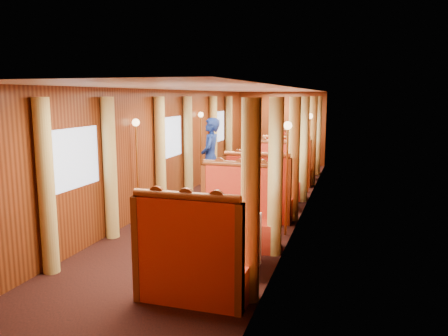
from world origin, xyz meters
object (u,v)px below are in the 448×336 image
at_px(table_far, 292,165).
at_px(banquette_far_aft, 297,159).
at_px(table_mid, 268,190).
at_px(table_near, 219,243).
at_px(rose_vase_mid, 267,165).
at_px(steward, 211,158).
at_px(banquette_mid_fwd, 258,199).
at_px(banquette_near_fwd, 192,266).
at_px(banquette_near_aft, 238,219).
at_px(tea_tray, 209,215).
at_px(fruit_plate, 236,218).
at_px(rose_vase_far, 292,146).
at_px(banquette_mid_aft, 277,179).
at_px(teapot_right, 215,214).
at_px(banquette_far_fwd, 286,169).
at_px(teapot_left, 204,213).
at_px(teapot_back, 212,210).
at_px(passenger, 275,168).

relative_size(table_far, banquette_far_aft, 0.78).
bearing_deg(table_mid, table_far, 90.00).
xyz_separation_m(table_near, rose_vase_mid, (-0.04, 3.50, 0.55)).
bearing_deg(steward, banquette_mid_fwd, 32.45).
height_order(banquette_near_fwd, banquette_mid_fwd, same).
xyz_separation_m(banquette_near_aft, steward, (-1.51, 3.11, 0.51)).
relative_size(tea_tray, fruit_plate, 1.45).
bearing_deg(banquette_mid_fwd, rose_vase_far, 90.27).
bearing_deg(banquette_far_aft, banquette_mid_aft, -90.00).
distance_m(table_mid, teapot_right, 3.66).
relative_size(table_mid, fruit_plate, 4.49).
relative_size(banquette_mid_aft, rose_vase_far, 3.72).
height_order(rose_vase_far, steward, steward).
distance_m(table_near, steward, 4.43).
height_order(table_near, rose_vase_far, rose_vase_far).
xyz_separation_m(banquette_near_aft, banquette_far_fwd, (0.00, 4.97, 0.00)).
height_order(banquette_far_fwd, tea_tray, banquette_far_fwd).
bearing_deg(banquette_mid_aft, teapot_left, -92.12).
bearing_deg(steward, table_near, 9.95).
xyz_separation_m(banquette_far_fwd, rose_vase_far, (-0.02, 1.05, 0.50)).
bearing_deg(banquette_near_fwd, table_mid, 90.00).
xyz_separation_m(banquette_near_aft, table_far, (0.00, 5.99, -0.05)).
bearing_deg(teapot_left, banquette_near_aft, 61.98).
bearing_deg(banquette_near_fwd, steward, 106.33).
distance_m(table_near, banquette_far_aft, 8.01).
distance_m(table_far, teapot_right, 7.15).
distance_m(banquette_near_aft, table_far, 5.99).
xyz_separation_m(banquette_mid_fwd, fruit_plate, (0.28, -2.59, 0.35)).
bearing_deg(table_near, banquette_far_fwd, 90.00).
height_order(banquette_far_aft, rose_vase_far, banquette_far_aft).
bearing_deg(banquette_mid_fwd, banquette_far_fwd, 90.00).
bearing_deg(teapot_back, table_near, -40.70).
xyz_separation_m(banquette_far_aft, rose_vase_far, (-0.02, -0.98, 0.50)).
relative_size(banquette_mid_fwd, teapot_right, 8.91).
height_order(banquette_near_fwd, table_mid, banquette_near_fwd).
distance_m(table_mid, rose_vase_mid, 0.55).
height_order(banquette_mid_aft, rose_vase_mid, banquette_mid_aft).
relative_size(banquette_mid_aft, teapot_right, 8.91).
distance_m(table_far, steward, 3.29).
xyz_separation_m(rose_vase_far, passenger, (0.02, -2.77, -0.19)).
bearing_deg(teapot_left, fruit_plate, -17.86).
relative_size(banquette_far_fwd, rose_vase_mid, 3.72).
distance_m(banquette_far_fwd, rose_vase_mid, 2.54).
distance_m(banquette_mid_aft, tea_tray, 4.56).
xyz_separation_m(table_mid, table_far, (0.00, 3.50, 0.00)).
bearing_deg(steward, table_far, 142.25).
xyz_separation_m(banquette_far_fwd, steward, (-1.51, -1.86, 0.51)).
height_order(teapot_back, rose_vase_mid, rose_vase_mid).
bearing_deg(banquette_mid_aft, teapot_back, -91.47).
distance_m(table_mid, banquette_mid_aft, 1.02).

